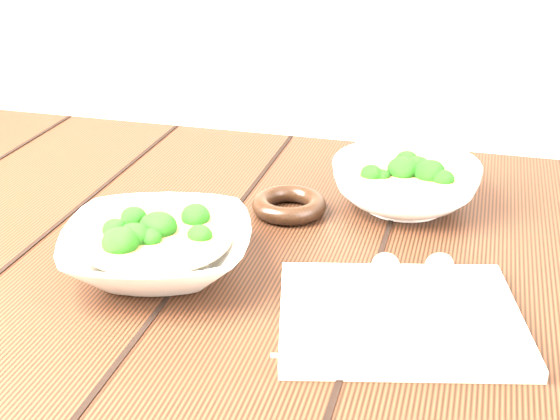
{
  "coord_description": "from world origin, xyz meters",
  "views": [
    {
      "loc": [
        0.27,
        -0.77,
        1.17
      ],
      "look_at": [
        0.06,
        0.01,
        0.8
      ],
      "focal_mm": 50.0,
      "sensor_mm": 36.0,
      "label": 1
    }
  ],
  "objects_px": {
    "table": "(227,332)",
    "napkin": "(400,317)",
    "soup_bowl_front": "(157,248)",
    "soup_bowl_back": "(405,182)",
    "trivet": "(289,205)"
  },
  "relations": [
    {
      "from": "table",
      "to": "napkin",
      "type": "relative_size",
      "value": 5.11
    },
    {
      "from": "soup_bowl_front",
      "to": "napkin",
      "type": "xyz_separation_m",
      "value": [
        0.27,
        -0.04,
        -0.02
      ]
    },
    {
      "from": "soup_bowl_back",
      "to": "trivet",
      "type": "height_order",
      "value": "soup_bowl_back"
    },
    {
      "from": "table",
      "to": "napkin",
      "type": "xyz_separation_m",
      "value": [
        0.22,
        -0.11,
        0.13
      ]
    },
    {
      "from": "table",
      "to": "soup_bowl_back",
      "type": "distance_m",
      "value": 0.3
    },
    {
      "from": "soup_bowl_front",
      "to": "soup_bowl_back",
      "type": "relative_size",
      "value": 1.23
    },
    {
      "from": "table",
      "to": "soup_bowl_back",
      "type": "relative_size",
      "value": 5.81
    },
    {
      "from": "table",
      "to": "trivet",
      "type": "xyz_separation_m",
      "value": [
        0.05,
        0.11,
        0.13
      ]
    },
    {
      "from": "soup_bowl_front",
      "to": "napkin",
      "type": "distance_m",
      "value": 0.27
    },
    {
      "from": "soup_bowl_front",
      "to": "soup_bowl_back",
      "type": "distance_m",
      "value": 0.34
    },
    {
      "from": "soup_bowl_front",
      "to": "table",
      "type": "bearing_deg",
      "value": 53.85
    },
    {
      "from": "napkin",
      "to": "soup_bowl_back",
      "type": "bearing_deg",
      "value": 82.27
    },
    {
      "from": "soup_bowl_back",
      "to": "table",
      "type": "bearing_deg",
      "value": -137.6
    },
    {
      "from": "trivet",
      "to": "napkin",
      "type": "relative_size",
      "value": 0.41
    },
    {
      "from": "soup_bowl_back",
      "to": "soup_bowl_front",
      "type": "bearing_deg",
      "value": -134.67
    }
  ]
}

